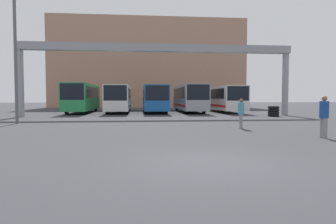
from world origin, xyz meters
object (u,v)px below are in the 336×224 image
at_px(bus_slot_0, 82,97).
at_px(pedestrian_near_left, 324,116).
at_px(lamp_post, 15,55).
at_px(tire_stack, 273,111).
at_px(pedestrian_far_center, 241,113).
at_px(bus_slot_2, 154,97).
at_px(bus_slot_3, 189,97).
at_px(bus_slot_1, 119,97).
at_px(bus_slot_4, 224,98).

distance_m(bus_slot_0, pedestrian_near_left, 27.28).
bearing_deg(lamp_post, pedestrian_near_left, -28.61).
relative_size(tire_stack, lamp_post, 0.12).
bearing_deg(tire_stack, pedestrian_near_left, -107.28).
distance_m(tire_stack, lamp_post, 21.75).
bearing_deg(pedestrian_far_center, bus_slot_0, 50.48).
bearing_deg(bus_slot_2, lamp_post, -124.77).
distance_m(bus_slot_2, bus_slot_3, 4.16).
distance_m(bus_slot_1, bus_slot_3, 8.33).
bearing_deg(pedestrian_near_left, bus_slot_0, -147.53).
relative_size(bus_slot_2, lamp_post, 1.29).
bearing_deg(lamp_post, bus_slot_1, 68.52).
relative_size(bus_slot_2, bus_slot_3, 1.00).
height_order(pedestrian_far_center, tire_stack, pedestrian_far_center).
bearing_deg(bus_slot_3, bus_slot_4, -3.59).
bearing_deg(bus_slot_2, bus_slot_3, -0.06).
xyz_separation_m(bus_slot_0, bus_slot_3, (12.47, 0.04, -0.03)).
distance_m(bus_slot_3, pedestrian_far_center, 18.94).
bearing_deg(bus_slot_3, tire_stack, -53.69).
height_order(bus_slot_3, tire_stack, bus_slot_3).
height_order(bus_slot_1, tire_stack, bus_slot_1).
xyz_separation_m(bus_slot_4, lamp_post, (-18.32, -14.15, 2.85)).
height_order(bus_slot_4, pedestrian_near_left, bus_slot_4).
bearing_deg(bus_slot_2, pedestrian_far_center, -78.33).
xyz_separation_m(bus_slot_2, bus_slot_4, (8.31, -0.27, -0.02)).
distance_m(bus_slot_3, pedestrian_near_left, 23.29).
distance_m(bus_slot_3, bus_slot_4, 4.17).
relative_size(bus_slot_4, lamp_post, 1.23).
distance_m(bus_slot_0, bus_slot_3, 12.47).
bearing_deg(lamp_post, tire_stack, 15.38).
height_order(bus_slot_0, lamp_post, lamp_post).
distance_m(pedestrian_far_center, lamp_post, 15.09).
bearing_deg(bus_slot_4, tire_stack, -75.03).
bearing_deg(bus_slot_4, bus_slot_3, 176.41).
height_order(bus_slot_3, pedestrian_far_center, bus_slot_3).
height_order(bus_slot_4, pedestrian_far_center, bus_slot_4).
xyz_separation_m(bus_slot_4, pedestrian_near_left, (-2.22, -22.93, -0.78)).
bearing_deg(bus_slot_4, bus_slot_2, 178.17).
xyz_separation_m(bus_slot_1, bus_slot_4, (12.47, -0.71, -0.03)).
bearing_deg(bus_slot_4, bus_slot_1, 176.73).
xyz_separation_m(pedestrian_near_left, pedestrian_far_center, (-2.18, 4.27, -0.08)).
distance_m(pedestrian_near_left, lamp_post, 18.69).
bearing_deg(pedestrian_far_center, bus_slot_4, 4.27).
relative_size(bus_slot_1, bus_slot_3, 1.08).
relative_size(bus_slot_3, pedestrian_far_center, 6.52).
height_order(pedestrian_near_left, lamp_post, lamp_post).
height_order(bus_slot_0, bus_slot_4, bus_slot_0).
distance_m(bus_slot_1, lamp_post, 16.22).
bearing_deg(lamp_post, pedestrian_far_center, -17.95).
bearing_deg(bus_slot_0, pedestrian_far_center, -57.08).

